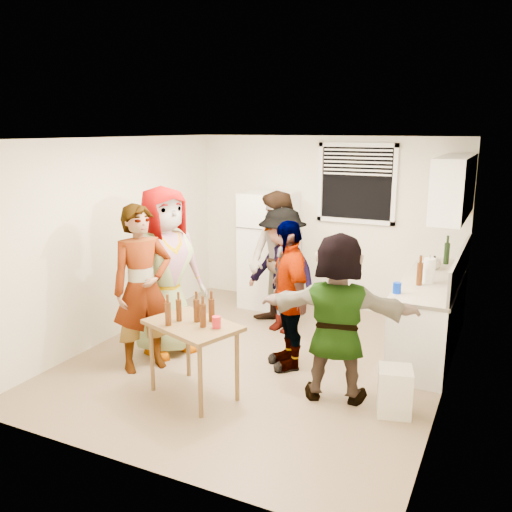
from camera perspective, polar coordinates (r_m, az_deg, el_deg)
The scene contains 23 objects.
room at distance 6.35m, azimuth 0.40°, elevation -10.88°, with size 4.00×4.50×2.50m, color #ECE6CF, non-canonical shape.
window at distance 7.76m, azimuth 10.54°, elevation 7.52°, with size 1.12×0.10×1.06m, color white, non-canonical shape.
refrigerator at distance 8.01m, azimuth 1.30°, elevation 0.67°, with size 0.70×0.70×1.70m, color white.
counter_lower at distance 6.80m, azimuth 17.87°, elevation -6.01°, with size 0.60×2.20×0.86m, color white.
countertop at distance 6.67m, azimuth 18.14°, elevation -2.35°, with size 0.64×2.22×0.04m, color beige.
backsplash at distance 6.59m, azimuth 20.72°, elevation -0.94°, with size 0.03×2.20×0.36m, color beige.
upper_cabinets at distance 6.66m, azimuth 20.16°, elevation 6.87°, with size 0.34×1.60×0.70m, color white.
kettle at distance 7.06m, azimuth 18.21°, elevation -1.34°, with size 0.22×0.19×0.19m, color silver, non-canonical shape.
paper_towel at distance 6.43m, azimuth 17.68°, elevation -2.70°, with size 0.13×0.13×0.28m, color white.
wine_bottle at distance 7.38m, azimuth 19.35°, elevation -0.79°, with size 0.07×0.07×0.28m, color black.
beer_bottle_counter at distance 6.30m, azimuth 16.77°, elevation -2.95°, with size 0.07×0.07×0.25m, color #47230C.
blue_cup at distance 5.93m, azimuth 14.59°, elevation -3.82°, with size 0.09×0.09×0.12m, color #042BD1.
picture_frame at distance 7.02m, azimuth 20.44°, elevation -0.92°, with size 0.02×0.19×0.16m, color #B99041.
trash_bin at distance 5.33m, azimuth 14.39°, elevation -13.35°, with size 0.30×0.30×0.45m, color silver.
serving_table at distance 5.63m, azimuth -6.48°, elevation -14.31°, with size 0.90×0.60×0.76m, color brown, non-canonical shape.
beer_bottle_table at distance 5.41m, azimuth -8.09°, elevation -6.76°, with size 0.06×0.06×0.22m, color #47230C.
red_cup at distance 5.19m, azimuth -4.17°, elevation -7.54°, with size 0.08×0.08×0.11m, color red.
guest_grey at distance 6.67m, azimuth -9.18°, elevation -9.84°, with size 0.97×1.98×0.63m, color #9B9B9B.
guest_stripe at distance 6.30m, azimuth -11.46°, elevation -11.38°, with size 0.67×1.83×0.44m, color #141933.
guest_back_left at distance 7.31m, azimuth 2.25°, elevation -7.57°, with size 0.89×1.83×0.69m, color #513727.
guest_back_right at distance 7.22m, azimuth 2.70°, elevation -7.83°, with size 1.06×1.64×0.61m, color #45454B.
guest_black at distance 6.24m, azimuth 3.31°, elevation -11.40°, with size 0.97×1.66×0.40m, color black.
guest_orange at distance 5.62m, azimuth 8.25°, elevation -14.44°, with size 1.55×1.67×0.49m, color #E48852.
Camera 1 is at (2.47, -5.24, 2.61)m, focal length 38.00 mm.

